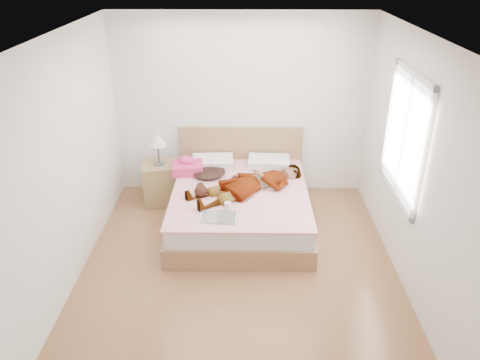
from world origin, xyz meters
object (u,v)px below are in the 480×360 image
at_px(coffee_mug, 228,206).
at_px(bed, 240,202).
at_px(woman, 250,181).
at_px(magazine, 218,217).
at_px(phone, 213,163).
at_px(towel, 187,166).
at_px(nightstand, 161,180).
at_px(plush_toy, 201,190).

bearing_deg(coffee_mug, bed, 76.70).
xyz_separation_m(woman, coffee_mug, (-0.27, -0.53, -0.07)).
bearing_deg(woman, magazine, -60.47).
distance_m(phone, towel, 0.39).
bearing_deg(bed, nightstand, 155.93).
distance_m(towel, magazine, 1.33).
bearing_deg(coffee_mug, plush_toy, 135.62).
distance_m(bed, towel, 0.92).
xyz_separation_m(magazine, plush_toy, (-0.25, 0.56, 0.06)).
bearing_deg(coffee_mug, magazine, -116.20).
relative_size(coffee_mug, nightstand, 0.11).
height_order(bed, plush_toy, bed).
distance_m(bed, nightstand, 1.25).
bearing_deg(woman, plush_toy, -107.51).
relative_size(phone, towel, 0.22).
relative_size(bed, magazine, 4.55).
relative_size(towel, plush_toy, 1.73).
bearing_deg(woman, phone, -162.73).
bearing_deg(magazine, coffee_mug, 63.80).
bearing_deg(phone, plush_toy, -135.69).
bearing_deg(towel, magazine, -68.00).
xyz_separation_m(magazine, coffee_mug, (0.10, 0.21, 0.04)).
distance_m(woman, nightstand, 1.42).
bearing_deg(phone, nightstand, 133.87).
relative_size(phone, coffee_mug, 0.84).
bearing_deg(coffee_mug, towel, 120.42).
height_order(magazine, coffee_mug, coffee_mug).
distance_m(phone, magazine, 1.16).
bearing_deg(nightstand, bed, -24.07).
distance_m(magazine, nightstand, 1.59).
relative_size(phone, magazine, 0.22).
relative_size(bed, coffee_mug, 17.39).
bearing_deg(bed, towel, 149.43).
height_order(plush_toy, nightstand, nightstand).
height_order(woman, bed, bed).
xyz_separation_m(woman, nightstand, (-1.27, 0.56, -0.28)).
distance_m(coffee_mug, plush_toy, 0.50).
bearing_deg(phone, bed, -76.86).
relative_size(magazine, coffee_mug, 3.82).
height_order(towel, nightstand, nightstand).
height_order(phone, magazine, phone).
relative_size(towel, magazine, 1.00).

